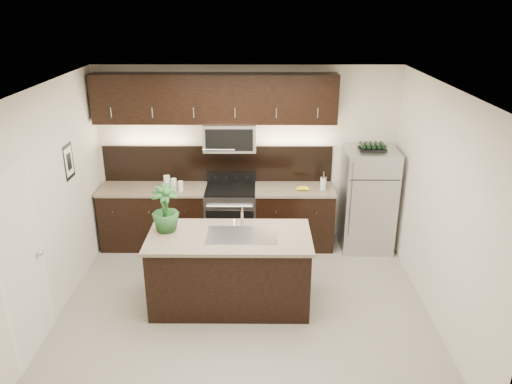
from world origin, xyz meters
TOP-DOWN VIEW (x-y plane):
  - ground at (0.00, 0.00)m, footprint 4.50×4.50m
  - room_walls at (-0.11, -0.04)m, footprint 4.52×4.02m
  - counter_run at (-0.46, 1.69)m, footprint 3.51×0.65m
  - upper_fixtures at (-0.43, 1.84)m, footprint 3.49×0.40m
  - island at (-0.18, 0.09)m, footprint 1.96×0.96m
  - sink_faucet at (-0.03, 0.10)m, footprint 0.84×0.50m
  - refrigerator at (1.80, 1.63)m, footprint 0.75×0.68m
  - wine_rack at (1.80, 1.63)m, footprint 0.38×0.24m
  - plant at (-0.95, 0.23)m, footprint 0.40×0.40m
  - canisters at (-1.10, 1.61)m, footprint 0.30×0.16m
  - french_press at (1.13, 1.64)m, footprint 0.09×0.09m
  - bananas at (0.77, 1.61)m, footprint 0.20×0.16m

SIDE VIEW (x-z plane):
  - ground at x=0.00m, z-range 0.00..0.00m
  - counter_run at x=-0.46m, z-range 0.00..0.94m
  - island at x=-0.18m, z-range 0.00..0.94m
  - refrigerator at x=1.80m, z-range 0.00..1.55m
  - sink_faucet at x=-0.03m, z-range 0.81..1.10m
  - bananas at x=0.77m, z-range 0.94..1.00m
  - canisters at x=-1.10m, z-range 0.93..1.13m
  - french_press at x=1.13m, z-range 0.91..1.18m
  - plant at x=-0.95m, z-range 0.94..1.52m
  - wine_rack at x=1.80m, z-range 1.55..1.64m
  - room_walls at x=-0.11m, z-range 0.34..3.05m
  - upper_fixtures at x=-0.43m, z-range 1.31..2.97m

